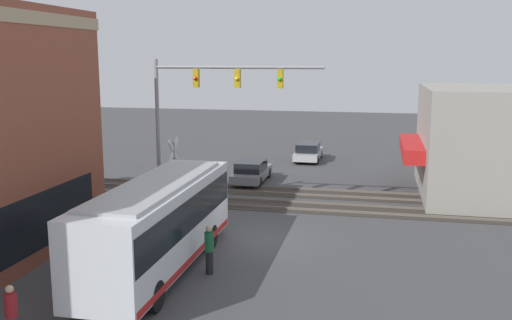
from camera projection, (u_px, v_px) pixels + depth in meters
name	position (u px, v px, depth m)	size (l,w,h in m)	color
ground_plane	(257.00, 241.00, 24.73)	(120.00, 120.00, 0.00)	#424244
shop_building	(507.00, 143.00, 32.20)	(10.02, 10.56, 6.19)	gray
city_bus	(158.00, 223.00, 20.92)	(10.11, 2.59, 3.40)	silver
traffic_signal_gantry	(204.00, 99.00, 28.38)	(0.42, 8.56, 7.77)	gray
crossing_signal	(174.00, 167.00, 29.27)	(1.41, 1.18, 3.81)	gray
rail_track_near	(280.00, 205.00, 30.50)	(2.60, 60.00, 0.15)	#332D28
rail_track_far	(289.00, 192.00, 33.58)	(2.60, 60.00, 0.15)	#332D28
parked_car_grey	(252.00, 172.00, 36.23)	(4.67, 1.82, 1.42)	slate
parked_car_silver	(308.00, 152.00, 43.74)	(4.55, 1.82, 1.39)	#B7B7BC
pedestrian_near_bus	(209.00, 249.00, 20.80)	(0.34, 0.34, 1.83)	black
pedestrian_by_lamp	(12.00, 315.00, 15.64)	(0.34, 0.34, 1.75)	#2D3351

